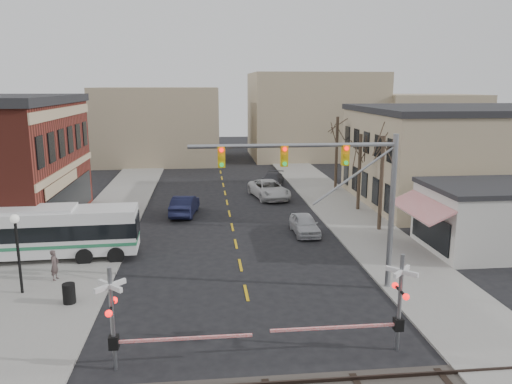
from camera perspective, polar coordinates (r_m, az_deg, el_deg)
ground at (r=23.97m, az=-0.70°, el=-13.37°), size 160.00×160.00×0.00m
sidewalk_west at (r=43.44m, az=-15.83°, el=-2.00°), size 5.00×60.00×0.12m
sidewalk_east at (r=44.31m, az=9.16°, el=-1.41°), size 5.00×60.00×0.12m
tan_building at (r=48.36m, az=23.82°, el=3.90°), size 20.30×15.30×8.50m
awning_shop at (r=34.70m, az=25.38°, el=-2.66°), size 9.74×6.20×4.30m
tree_east_a at (r=36.44m, az=14.13°, el=0.97°), size 0.28×0.28×6.75m
tree_east_b at (r=42.16m, az=11.72°, el=2.25°), size 0.28×0.28×6.30m
tree_east_c at (r=49.73m, az=9.18°, el=4.35°), size 0.28×0.28×7.20m
transit_bus at (r=32.52m, az=-23.97°, el=-4.22°), size 12.09×3.15×3.09m
traffic_signal_mast at (r=24.71m, az=9.40°, el=1.31°), size 10.21×0.30×8.00m
rr_crossing_west at (r=19.31m, az=-14.81°, el=-13.93°), size 5.60×1.36×4.00m
rr_crossing_east at (r=20.55m, az=14.97°, el=-12.29°), size 5.60×1.36×4.00m
street_lamp at (r=27.17m, az=-25.69°, el=-4.64°), size 0.44×0.44×4.06m
trash_bin at (r=25.81m, az=-20.58°, el=-10.80°), size 0.60×0.60×0.97m
car_a at (r=35.43m, az=5.59°, el=-3.68°), size 1.76×4.17×1.41m
car_b at (r=40.73m, az=-8.16°, el=-1.50°), size 2.38×5.08×1.61m
car_c at (r=46.38m, az=1.51°, el=0.31°), size 3.81×6.31×1.64m
car_d at (r=51.59m, az=1.84°, el=1.38°), size 3.37×5.16×1.39m
pedestrian_near at (r=28.90m, az=-22.03°, el=-7.74°), size 0.52×0.67×1.64m
pedestrian_far at (r=32.62m, az=-22.13°, el=-5.56°), size 0.96×0.96×1.58m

